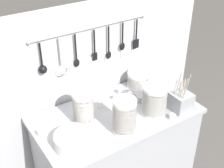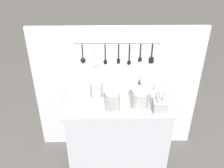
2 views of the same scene
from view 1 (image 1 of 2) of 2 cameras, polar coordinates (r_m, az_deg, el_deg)
counter at (r=2.45m, az=0.71°, el=-13.99°), size 1.13×0.61×0.92m
back_wall at (r=2.45m, az=-3.64°, el=-3.45°), size 1.93×0.11×1.61m
bowl_stack_tall_left at (r=2.01m, az=-5.27°, el=-4.29°), size 0.14×0.14×0.23m
bowl_stack_nested_right at (r=2.10m, az=7.74°, el=-2.96°), size 0.17×0.17×0.22m
bowl_stack_short_front at (r=1.93m, az=2.27°, el=-5.91°), size 0.15×0.15×0.24m
bowl_stack_back_corner at (r=2.41m, az=4.82°, el=0.85°), size 0.17×0.17×0.12m
plate_stack at (r=1.89m, az=-7.06°, el=-10.18°), size 0.23×0.23×0.08m
steel_mixing_bowl at (r=2.29m, az=5.78°, el=-2.22°), size 0.13×0.13×0.04m
cutlery_caddy at (r=2.20m, az=12.45°, el=-3.06°), size 0.14×0.14×0.28m
cup_centre at (r=2.20m, az=-2.14°, el=-3.66°), size 0.04×0.04×0.04m
cup_back_left at (r=2.01m, az=-12.97°, el=-8.71°), size 0.04×0.04×0.04m
cup_front_right at (r=2.19m, az=-5.79°, el=-4.03°), size 0.04×0.04×0.04m
cup_beside_plates at (r=2.26m, az=0.73°, el=-2.54°), size 0.04×0.04×0.04m
cup_mid_row at (r=2.12m, az=10.99°, el=-5.92°), size 0.04×0.04×0.04m
cup_edge_near at (r=2.30m, az=3.28°, el=-1.99°), size 0.04×0.04×0.04m
cup_by_caddy at (r=2.33m, az=1.49°, el=-1.37°), size 0.04×0.04×0.04m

